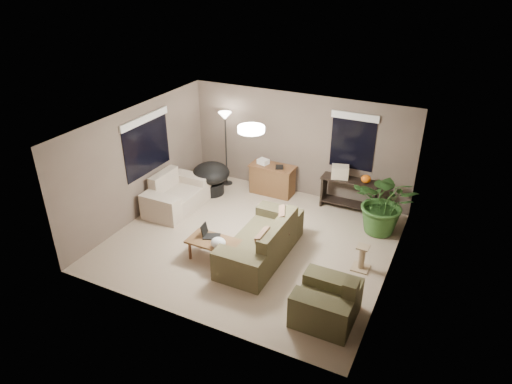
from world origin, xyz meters
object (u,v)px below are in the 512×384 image
at_px(armchair, 327,303).
at_px(console_table, 349,192).
at_px(floor_lamp, 225,125).
at_px(houseplant, 384,209).
at_px(main_sofa, 263,244).
at_px(desk, 272,179).
at_px(loveseat, 176,196).
at_px(papasan_chair, 211,176).
at_px(cat_scratching_post, 362,259).
at_px(coffee_table, 214,243).

xyz_separation_m(armchair, console_table, (-0.70, 3.68, 0.14)).
relative_size(floor_lamp, houseplant, 1.34).
xyz_separation_m(main_sofa, houseplant, (1.90, 1.93, 0.26)).
height_order(armchair, desk, armchair).
bearing_deg(loveseat, papasan_chair, 70.06).
xyz_separation_m(armchair, papasan_chair, (-3.95, 2.97, 0.17)).
bearing_deg(floor_lamp, papasan_chair, -96.26).
bearing_deg(floor_lamp, armchair, -42.90).
height_order(loveseat, floor_lamp, floor_lamp).
xyz_separation_m(floor_lamp, cat_scratching_post, (4.05, -2.06, -1.38)).
bearing_deg(loveseat, houseplant, 13.02).
bearing_deg(floor_lamp, coffee_table, -65.00).
bearing_deg(houseplant, console_table, 144.59).
height_order(armchair, houseplant, houseplant).
distance_m(houseplant, cat_scratching_post, 1.51).
xyz_separation_m(desk, houseplant, (2.84, -0.60, 0.18)).
distance_m(coffee_table, houseplant, 3.64).
height_order(papasan_chair, cat_scratching_post, papasan_chair).
xyz_separation_m(console_table, papasan_chair, (-3.25, -0.72, 0.03)).
height_order(loveseat, desk, loveseat).
bearing_deg(console_table, coffee_table, -119.93).
relative_size(papasan_chair, cat_scratching_post, 2.30).
distance_m(papasan_chair, houseplant, 4.19).
distance_m(console_table, houseplant, 1.16).
xyz_separation_m(coffee_table, houseplant, (2.71, 2.42, 0.20)).
xyz_separation_m(console_table, houseplant, (0.94, -0.67, 0.12)).
distance_m(coffee_table, floor_lamp, 3.54).
relative_size(main_sofa, cat_scratching_post, 4.40).
relative_size(console_table, houseplant, 0.91).
bearing_deg(armchair, coffee_table, 166.48).
distance_m(loveseat, coffee_table, 2.29).
height_order(coffee_table, papasan_chair, papasan_chair).
relative_size(main_sofa, loveseat, 1.38).
relative_size(desk, houseplant, 0.77).
bearing_deg(main_sofa, cat_scratching_post, 13.89).
distance_m(main_sofa, desk, 2.70).
relative_size(loveseat, cat_scratching_post, 3.20).
xyz_separation_m(main_sofa, console_table, (0.96, 2.60, 0.14)).
xyz_separation_m(loveseat, cat_scratching_post, (4.48, -0.42, -0.08)).
bearing_deg(desk, main_sofa, -69.66).
distance_m(console_table, floor_lamp, 3.39).
xyz_separation_m(coffee_table, console_table, (1.78, 3.09, 0.08)).
relative_size(desk, floor_lamp, 0.58).
bearing_deg(houseplant, main_sofa, -134.62).
xyz_separation_m(floor_lamp, houseplant, (4.12, -0.59, -1.04)).
bearing_deg(desk, papasan_chair, -154.32).
bearing_deg(coffee_table, papasan_chair, 121.85).
distance_m(armchair, desk, 4.45).
distance_m(main_sofa, loveseat, 2.79).
height_order(desk, floor_lamp, floor_lamp).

